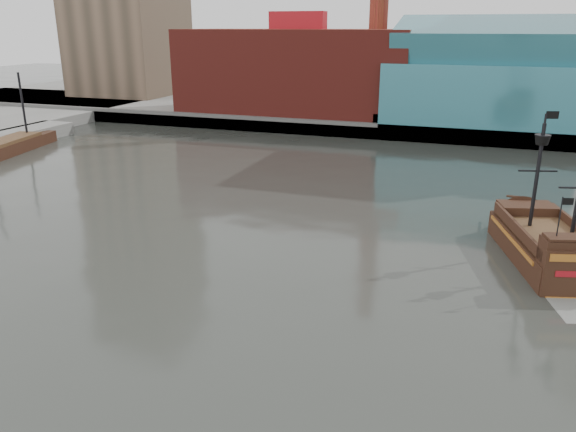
% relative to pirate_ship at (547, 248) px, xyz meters
% --- Properties ---
extents(ground, '(400.00, 400.00, 0.00)m').
position_rel_pirate_ship_xyz_m(ground, '(-17.00, -17.20, -1.12)').
color(ground, '#292B26').
rests_on(ground, ground).
extents(promenade_far, '(220.00, 60.00, 2.00)m').
position_rel_pirate_ship_xyz_m(promenade_far, '(-17.00, 74.80, -0.12)').
color(promenade_far, slate).
rests_on(promenade_far, ground).
extents(seawall, '(220.00, 1.00, 2.60)m').
position_rel_pirate_ship_xyz_m(seawall, '(-17.00, 45.30, 0.18)').
color(seawall, '#4C4C49').
rests_on(seawall, ground).
extents(pirate_ship, '(9.22, 17.22, 12.36)m').
position_rel_pirate_ship_xyz_m(pirate_ship, '(0.00, 0.00, 0.00)').
color(pirate_ship, black).
rests_on(pirate_ship, ground).
extents(docked_vessel, '(7.80, 18.91, 12.55)m').
position_rel_pirate_ship_xyz_m(docked_vessel, '(-70.67, 17.42, -0.32)').
color(docked_vessel, black).
rests_on(docked_vessel, ground).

